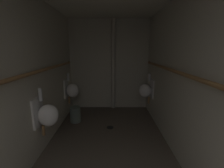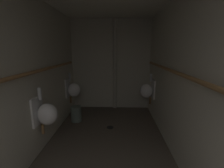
# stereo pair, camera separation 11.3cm
# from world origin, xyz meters

# --- Properties ---
(floor) EXTENTS (2.22, 4.02, 0.08)m
(floor) POSITION_xyz_m (0.00, 1.95, -0.04)
(floor) COLOR brown
(floor) RESTS_ON ground
(wall_left) EXTENTS (0.06, 4.02, 2.39)m
(wall_left) POSITION_xyz_m (-1.08, 1.95, 1.20)
(wall_left) COLOR beige
(wall_left) RESTS_ON ground
(wall_right) EXTENTS (0.06, 4.02, 2.39)m
(wall_right) POSITION_xyz_m (1.08, 1.95, 1.20)
(wall_right) COLOR beige
(wall_right) RESTS_ON ground
(wall_back) EXTENTS (2.22, 0.06, 2.39)m
(wall_back) POSITION_xyz_m (0.00, 3.93, 1.20)
(wall_back) COLOR beige
(wall_back) RESTS_ON ground
(urinal_left_mid) EXTENTS (0.32, 0.30, 0.76)m
(urinal_left_mid) POSITION_xyz_m (-0.90, 1.92, 0.66)
(urinal_left_mid) COLOR white
(urinal_left_far) EXTENTS (0.32, 0.30, 0.76)m
(urinal_left_far) POSITION_xyz_m (-0.90, 3.36, 0.66)
(urinal_left_far) COLOR white
(urinal_right_mid) EXTENTS (0.32, 0.30, 0.76)m
(urinal_right_mid) POSITION_xyz_m (0.90, 3.35, 0.66)
(urinal_right_mid) COLOR white
(supply_pipe_left) EXTENTS (0.06, 3.22, 0.06)m
(supply_pipe_left) POSITION_xyz_m (-0.99, 1.98, 1.30)
(supply_pipe_left) COLOR #9E7042
(supply_pipe_right) EXTENTS (0.06, 3.29, 0.06)m
(supply_pipe_right) POSITION_xyz_m (0.99, 1.93, 1.30)
(supply_pipe_right) COLOR #9E7042
(standpipe_back_wall) EXTENTS (0.11, 0.11, 2.34)m
(standpipe_back_wall) POSITION_xyz_m (0.11, 3.82, 1.20)
(standpipe_back_wall) COLOR beige
(standpipe_back_wall) RESTS_ON ground
(floor_drain) EXTENTS (0.14, 0.14, 0.01)m
(floor_drain) POSITION_xyz_m (0.04, 2.74, 0.00)
(floor_drain) COLOR black
(floor_drain) RESTS_ON ground
(waste_bin) EXTENTS (0.24, 0.24, 0.35)m
(waste_bin) POSITION_xyz_m (-0.76, 3.01, 0.17)
(waste_bin) COLOR slate
(waste_bin) RESTS_ON ground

